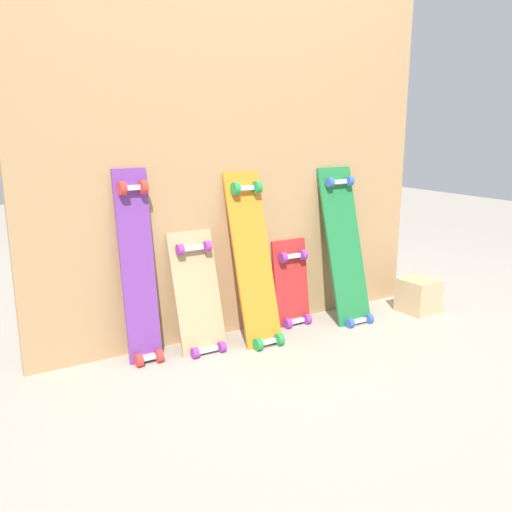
# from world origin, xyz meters

# --- Properties ---
(ground_plane) EXTENTS (12.00, 12.00, 0.00)m
(ground_plane) POSITION_xyz_m (0.00, 0.00, 0.00)
(ground_plane) COLOR #A89E8E
(plywood_wall_panel) EXTENTS (2.31, 0.04, 1.82)m
(plywood_wall_panel) POSITION_xyz_m (0.00, 0.07, 0.91)
(plywood_wall_panel) COLOR tan
(plywood_wall_panel) RESTS_ON ground
(skateboard_purple) EXTENTS (0.16, 0.20, 0.98)m
(skateboard_purple) POSITION_xyz_m (-0.62, -0.03, 0.43)
(skateboard_purple) COLOR #6B338C
(skateboard_purple) RESTS_ON ground
(skateboard_natural) EXTENTS (0.24, 0.24, 0.67)m
(skateboard_natural) POSITION_xyz_m (-0.33, -0.06, 0.26)
(skateboard_natural) COLOR tan
(skateboard_natural) RESTS_ON ground
(skateboard_orange) EXTENTS (0.21, 0.33, 0.94)m
(skateboard_orange) POSITION_xyz_m (-0.03, -0.10, 0.40)
(skateboard_orange) COLOR orange
(skateboard_orange) RESTS_ON ground
(skateboard_red) EXTENTS (0.22, 0.15, 0.55)m
(skateboard_red) POSITION_xyz_m (0.28, -0.01, 0.21)
(skateboard_red) COLOR #B22626
(skateboard_red) RESTS_ON ground
(skateboard_green) EXTENTS (0.23, 0.32, 0.95)m
(skateboard_green) POSITION_xyz_m (0.59, -0.09, 0.40)
(skateboard_green) COLOR #1E7238
(skateboard_green) RESTS_ON ground
(wooden_crate) EXTENTS (0.21, 0.21, 0.20)m
(wooden_crate) POSITION_xyz_m (1.05, -0.24, 0.10)
(wooden_crate) COLOR tan
(wooden_crate) RESTS_ON ground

